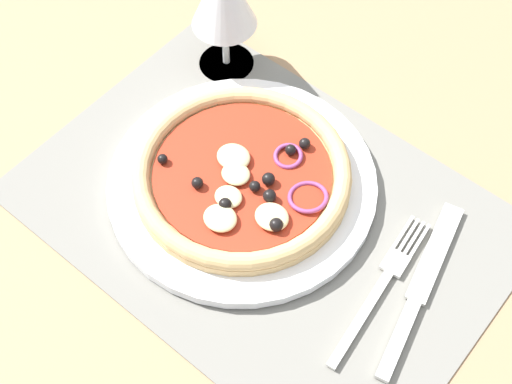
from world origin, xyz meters
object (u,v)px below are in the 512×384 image
object	(u,v)px
plate	(242,183)
fork	(384,281)
pizza	(242,175)
knife	(421,285)

from	to	relation	value
plate	fork	xyz separation A→B (cm)	(17.40, 0.13, -0.37)
pizza	fork	bearing A→B (deg)	0.61
pizza	knife	distance (cm)	20.48
plate	fork	distance (cm)	17.40
plate	pizza	xyz separation A→B (cm)	(0.11, -0.05, 1.69)
pizza	knife	xyz separation A→B (cm)	(20.27, 2.08, -2.02)
plate	fork	bearing A→B (deg)	0.44
fork	knife	world-z (taller)	knife
plate	pizza	bearing A→B (deg)	-24.83
plate	knife	xyz separation A→B (cm)	(20.38, 2.03, -0.34)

